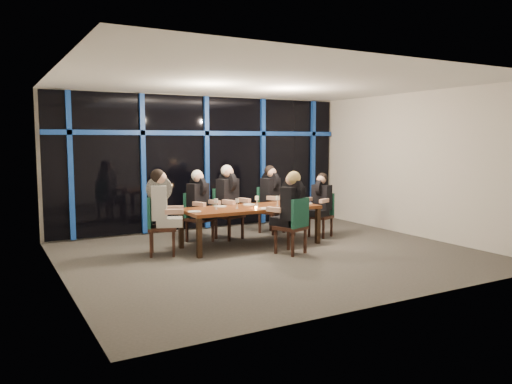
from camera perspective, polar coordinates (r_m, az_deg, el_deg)
room at (r=8.66m, az=1.93°, el=6.06°), size 7.04×7.00×3.02m
window_wall at (r=11.29m, az=-5.70°, el=3.61°), size 6.86×0.43×2.94m
dining_table at (r=9.45m, az=-0.59°, el=-2.11°), size 2.60×1.00×0.75m
chair_far_left at (r=9.95m, az=-6.80°, el=-2.55°), size 0.58×0.58×0.97m
chair_far_mid at (r=10.20m, az=-3.44°, el=-2.13°), size 0.60×0.60×1.03m
chair_far_right at (r=10.83m, az=1.46°, el=-1.73°), size 0.59×0.59×1.00m
chair_end_left at (r=8.87m, az=-11.26°, el=-3.46°), size 0.62×0.62×1.03m
chair_end_right at (r=10.51m, az=7.60°, el=-2.30°), size 0.55×0.55×0.91m
chair_near_mid at (r=8.79m, az=4.44°, el=-3.55°), size 0.60×0.60×1.00m
diner_far_left at (r=9.84m, az=-6.50°, el=-0.38°), size 0.60×0.67×0.95m
diner_far_mid at (r=10.09m, az=-3.12°, el=0.11°), size 0.61×0.70×1.00m
diner_far_right at (r=10.73m, az=1.81°, el=0.32°), size 0.60×0.68×0.97m
diner_end_left at (r=8.81m, az=-10.74°, el=-0.83°), size 0.70×0.63×1.00m
diner_end_right at (r=10.40m, az=7.42°, el=-0.38°), size 0.62×0.57×0.88m
diner_near_mid at (r=8.78m, az=4.02°, el=-0.94°), size 0.61×0.68×0.98m
plate_far_left at (r=9.47m, az=-4.13°, el=-1.65°), size 0.24×0.24×0.01m
plate_far_mid at (r=9.72m, az=-0.80°, el=-1.43°), size 0.24×0.24×0.01m
plate_far_right at (r=10.41m, az=4.21°, el=-0.96°), size 0.24×0.24×0.01m
plate_end_left at (r=8.83m, az=-7.05°, el=-2.23°), size 0.24×0.24×0.01m
plate_end_right at (r=9.93m, az=5.78°, el=-1.31°), size 0.24×0.24×0.01m
plate_near_mid at (r=9.15m, az=1.17°, el=-1.89°), size 0.24×0.24×0.01m
wine_bottle at (r=9.82m, az=5.19°, el=-0.67°), size 0.08×0.08×0.34m
water_pitcher at (r=9.62m, az=4.36°, el=-0.93°), size 0.13×0.12×0.21m
tea_light at (r=9.26m, az=-0.01°, el=-1.75°), size 0.05×0.05×0.03m
wine_glass_a at (r=9.22m, az=-2.17°, el=-1.06°), size 0.07×0.07×0.18m
wine_glass_b at (r=9.54m, az=0.10°, el=-0.76°), size 0.07×0.07×0.19m
wine_glass_c at (r=9.56m, az=2.48°, el=-0.77°), size 0.07×0.07×0.19m
wine_glass_d at (r=9.13m, az=-4.59°, el=-1.08°), size 0.08×0.08×0.19m
wine_glass_e at (r=9.95m, az=3.91°, el=-0.65°), size 0.06×0.06×0.16m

